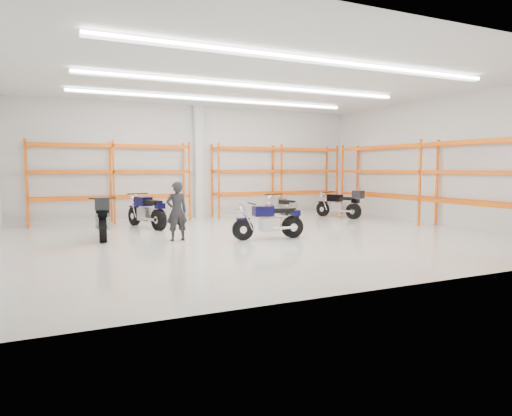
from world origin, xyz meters
name	(u,v)px	position (x,y,z in m)	size (l,w,h in m)	color
ground	(261,237)	(0.00, 0.00, 0.00)	(14.00, 14.00, 0.00)	beige
room_shell	(260,123)	(0.00, 0.03, 3.28)	(14.02, 12.02, 4.51)	silver
motorcycle_main	(271,222)	(0.16, -0.38, 0.49)	(2.12, 0.70, 1.04)	black
motorcycle_back_a	(103,218)	(-4.20, 1.61, 0.59)	(0.77, 2.41, 1.24)	black
motorcycle_back_b	(147,212)	(-2.56, 3.44, 0.54)	(0.99, 2.28, 1.15)	black
motorcycle_back_c	(282,210)	(2.04, 2.50, 0.50)	(0.72, 2.17, 1.07)	black
motorcycle_back_d	(342,205)	(5.18, 3.26, 0.54)	(1.05, 2.14, 1.13)	black
standing_man	(177,211)	(-2.37, 0.42, 0.82)	(0.60, 0.39, 1.64)	black
structural_column	(198,162)	(0.00, 5.82, 2.25)	(0.32, 0.32, 4.50)	white
pallet_racking_back_left	(112,174)	(-3.40, 5.48, 1.79)	(5.67, 0.87, 3.00)	orange
pallet_racking_back_right	(277,173)	(3.40, 5.48, 1.79)	(5.67, 0.87, 3.00)	orange
pallet_racking_side	(429,174)	(6.48, 0.00, 1.81)	(0.87, 9.07, 3.00)	orange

